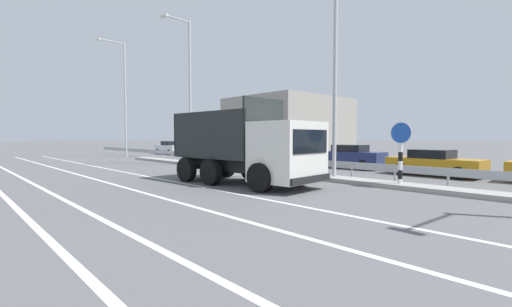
{
  "coord_description": "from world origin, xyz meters",
  "views": [
    {
      "loc": [
        12.77,
        -10.75,
        1.95
      ],
      "look_at": [
        0.81,
        0.22,
        1.16
      ],
      "focal_mm": 24.0,
      "sensor_mm": 36.0,
      "label": 1
    }
  ],
  "objects_px": {
    "street_lamp_1": "(188,86)",
    "parked_car_0": "(170,148)",
    "street_lamp_2": "(333,57)",
    "parked_car_2": "(242,152)",
    "parked_car_3": "(287,154)",
    "parked_car_1": "(200,149)",
    "street_lamp_0": "(123,94)",
    "median_road_sign": "(401,152)",
    "parked_car_5": "(434,162)",
    "dump_truck": "(258,154)",
    "parked_car_4": "(348,156)"
  },
  "relations": [
    {
      "from": "median_road_sign",
      "to": "street_lamp_2",
      "type": "distance_m",
      "value": 5.11
    },
    {
      "from": "median_road_sign",
      "to": "parked_car_2",
      "type": "xyz_separation_m",
      "value": [
        -16.22,
        5.89,
        -0.69
      ]
    },
    {
      "from": "parked_car_5",
      "to": "dump_truck",
      "type": "bearing_deg",
      "value": -19.94
    },
    {
      "from": "parked_car_1",
      "to": "parked_car_4",
      "type": "xyz_separation_m",
      "value": [
        16.7,
        -0.09,
        0.03
      ]
    },
    {
      "from": "street_lamp_1",
      "to": "parked_car_2",
      "type": "distance_m",
      "value": 7.92
    },
    {
      "from": "parked_car_1",
      "to": "parked_car_3",
      "type": "bearing_deg",
      "value": -91.27
    },
    {
      "from": "parked_car_1",
      "to": "parked_car_4",
      "type": "relative_size",
      "value": 1.07
    },
    {
      "from": "parked_car_4",
      "to": "parked_car_5",
      "type": "height_order",
      "value": "parked_car_4"
    },
    {
      "from": "dump_truck",
      "to": "parked_car_2",
      "type": "distance_m",
      "value": 15.37
    },
    {
      "from": "parked_car_1",
      "to": "parked_car_5",
      "type": "height_order",
      "value": "parked_car_1"
    },
    {
      "from": "parked_car_0",
      "to": "parked_car_3",
      "type": "bearing_deg",
      "value": -88.32
    },
    {
      "from": "dump_truck",
      "to": "street_lamp_2",
      "type": "distance_m",
      "value": 5.53
    },
    {
      "from": "street_lamp_2",
      "to": "street_lamp_0",
      "type": "bearing_deg",
      "value": -179.79
    },
    {
      "from": "street_lamp_1",
      "to": "parked_car_2",
      "type": "xyz_separation_m",
      "value": [
        -1.52,
        6.14,
        -4.77
      ]
    },
    {
      "from": "median_road_sign",
      "to": "parked_car_4",
      "type": "bearing_deg",
      "value": 135.7
    },
    {
      "from": "parked_car_0",
      "to": "parked_car_5",
      "type": "relative_size",
      "value": 1.04
    },
    {
      "from": "street_lamp_2",
      "to": "median_road_sign",
      "type": "bearing_deg",
      "value": 1.11
    },
    {
      "from": "dump_truck",
      "to": "street_lamp_1",
      "type": "bearing_deg",
      "value": -112.0
    },
    {
      "from": "median_road_sign",
      "to": "parked_car_0",
      "type": "height_order",
      "value": "median_road_sign"
    },
    {
      "from": "dump_truck",
      "to": "street_lamp_1",
      "type": "distance_m",
      "value": 11.84
    },
    {
      "from": "parked_car_1",
      "to": "parked_car_4",
      "type": "height_order",
      "value": "parked_car_4"
    },
    {
      "from": "parked_car_4",
      "to": "parked_car_1",
      "type": "bearing_deg",
      "value": 85.47
    },
    {
      "from": "street_lamp_0",
      "to": "street_lamp_2",
      "type": "distance_m",
      "value": 23.28
    },
    {
      "from": "street_lamp_1",
      "to": "parked_car_5",
      "type": "height_order",
      "value": "street_lamp_1"
    },
    {
      "from": "street_lamp_2",
      "to": "parked_car_2",
      "type": "xyz_separation_m",
      "value": [
        -13.16,
        5.95,
        -4.78
      ]
    },
    {
      "from": "street_lamp_2",
      "to": "parked_car_0",
      "type": "relative_size",
      "value": 2.14
    },
    {
      "from": "street_lamp_1",
      "to": "street_lamp_0",
      "type": "bearing_deg",
      "value": 179.5
    },
    {
      "from": "parked_car_0",
      "to": "parked_car_1",
      "type": "relative_size",
      "value": 0.96
    },
    {
      "from": "street_lamp_0",
      "to": "parked_car_2",
      "type": "distance_m",
      "value": 12.9
    },
    {
      "from": "parked_car_3",
      "to": "street_lamp_1",
      "type": "bearing_deg",
      "value": -26.84
    },
    {
      "from": "street_lamp_0",
      "to": "parked_car_1",
      "type": "relative_size",
      "value": 2.26
    },
    {
      "from": "street_lamp_1",
      "to": "parked_car_0",
      "type": "distance_m",
      "value": 15.92
    },
    {
      "from": "median_road_sign",
      "to": "parked_car_3",
      "type": "relative_size",
      "value": 0.56
    },
    {
      "from": "street_lamp_1",
      "to": "parked_car_0",
      "type": "relative_size",
      "value": 2.17
    },
    {
      "from": "street_lamp_2",
      "to": "parked_car_3",
      "type": "height_order",
      "value": "street_lamp_2"
    },
    {
      "from": "parked_car_0",
      "to": "parked_car_2",
      "type": "relative_size",
      "value": 0.98
    },
    {
      "from": "parked_car_2",
      "to": "parked_car_3",
      "type": "bearing_deg",
      "value": -87.82
    },
    {
      "from": "dump_truck",
      "to": "parked_car_2",
      "type": "relative_size",
      "value": 1.49
    },
    {
      "from": "parked_car_1",
      "to": "street_lamp_0",
      "type": "bearing_deg",
      "value": 146.81
    },
    {
      "from": "parked_car_5",
      "to": "street_lamp_0",
      "type": "bearing_deg",
      "value": -76.69
    },
    {
      "from": "street_lamp_0",
      "to": "parked_car_5",
      "type": "bearing_deg",
      "value": 11.75
    },
    {
      "from": "parked_car_3",
      "to": "parked_car_5",
      "type": "bearing_deg",
      "value": 91.85
    },
    {
      "from": "street_lamp_1",
      "to": "parked_car_5",
      "type": "relative_size",
      "value": 2.26
    },
    {
      "from": "parked_car_0",
      "to": "parked_car_4",
      "type": "relative_size",
      "value": 1.02
    },
    {
      "from": "street_lamp_0",
      "to": "parked_car_0",
      "type": "distance_m",
      "value": 8.27
    },
    {
      "from": "street_lamp_2",
      "to": "parked_car_0",
      "type": "height_order",
      "value": "street_lamp_2"
    },
    {
      "from": "street_lamp_1",
      "to": "parked_car_1",
      "type": "xyz_separation_m",
      "value": [
        -7.87,
        6.07,
        -4.71
      ]
    },
    {
      "from": "parked_car_3",
      "to": "parked_car_1",
      "type": "bearing_deg",
      "value": -85.34
    },
    {
      "from": "street_lamp_1",
      "to": "parked_car_1",
      "type": "relative_size",
      "value": 2.07
    },
    {
      "from": "parked_car_2",
      "to": "parked_car_4",
      "type": "xyz_separation_m",
      "value": [
        10.35,
        -0.17,
        0.08
      ]
    }
  ]
}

